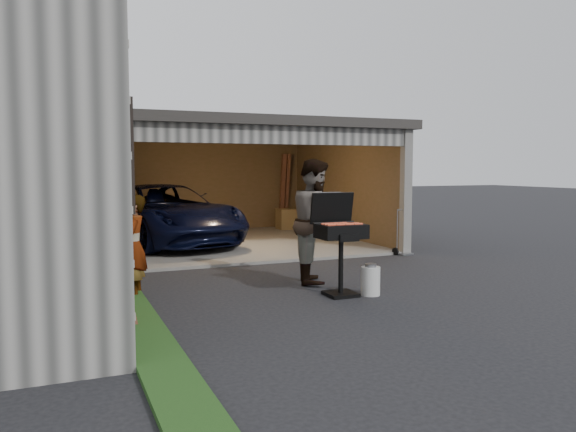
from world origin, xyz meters
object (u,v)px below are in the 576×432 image
bbq_grill (340,235)px  plywood_panel (123,282)px  woman (134,246)px  man (316,221)px  minivan (163,217)px  propane_tank (371,281)px  hand_truck (403,246)px

bbq_grill → plywood_panel: bbq_grill is taller
woman → man: (2.90, -0.07, 0.27)m
woman → man: 2.91m
bbq_grill → plywood_panel: (-3.11, -0.20, -0.41)m
minivan → woman: (-1.35, -5.19, 0.04)m
woman → plywood_panel: (-0.30, -1.28, -0.26)m
propane_tank → plywood_panel: size_ratio=0.43×
propane_tank → hand_truck: (2.65, 3.06, -0.02)m
hand_truck → propane_tank: bearing=-143.4°
man → bbq_grill: bearing=-164.2°
hand_truck → man: bearing=-160.4°
bbq_grill → hand_truck: bbq_grill is taller
woman → hand_truck: woman is taller
woman → plywood_panel: woman is taller
bbq_grill → minivan: bearing=103.1°
woman → plywood_panel: bearing=0.7°
bbq_grill → propane_tank: 0.83m
hand_truck → woman: bearing=-175.4°
woman → hand_truck: bearing=121.0°
woman → hand_truck: (5.89, 1.81, -0.56)m
propane_tank → minivan: bearing=106.4°
minivan → woman: woman is taller
minivan → plywood_panel: (-1.65, -6.47, -0.22)m
man → hand_truck: (2.99, 1.88, -0.82)m
propane_tank → hand_truck: hand_truck is taller
propane_tank → bbq_grill: bearing=158.1°
woman → bbq_grill: bearing=82.9°
woman → minivan: bearing=179.3°
man → hand_truck: bearing=-37.1°
minivan → woman: bearing=-119.1°
man → bbq_grill: (-0.09, -1.01, -0.11)m
woman → hand_truck: 6.19m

